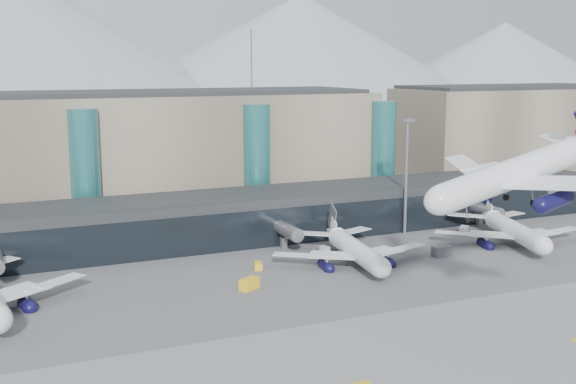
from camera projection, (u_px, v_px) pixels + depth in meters
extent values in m
plane|color=#515154|center=(412.00, 322.00, 105.99)|extent=(900.00, 900.00, 0.00)
cube|color=slate|center=(478.00, 360.00, 92.51)|extent=(400.00, 40.00, 0.04)
cube|color=black|center=(263.00, 215.00, 157.23)|extent=(170.00, 18.00, 10.00)
cube|color=black|center=(279.00, 227.00, 149.41)|extent=(170.00, 0.40, 8.00)
cylinder|color=slate|center=(284.00, 229.00, 147.48)|extent=(2.80, 14.00, 2.80)
cube|color=slate|center=(284.00, 243.00, 148.01)|extent=(1.20, 1.20, 2.40)
cylinder|color=slate|center=(480.00, 209.00, 167.60)|extent=(2.80, 14.00, 2.80)
cube|color=slate|center=(480.00, 221.00, 168.13)|extent=(1.20, 1.20, 2.40)
cube|color=gray|center=(117.00, 158.00, 174.17)|extent=(130.00, 30.00, 30.00)
cube|color=black|center=(115.00, 93.00, 171.45)|extent=(123.50, 28.00, 1.00)
cube|color=gray|center=(509.00, 137.00, 222.44)|extent=(70.00, 30.00, 30.00)
cube|color=black|center=(512.00, 87.00, 219.72)|extent=(66.50, 28.00, 1.00)
cylinder|color=#297274|center=(85.00, 174.00, 155.94)|extent=(6.40, 6.40, 28.00)
cylinder|color=#297274|center=(257.00, 163.00, 172.03)|extent=(6.40, 6.40, 28.00)
cylinder|color=#297274|center=(383.00, 156.00, 186.12)|extent=(6.40, 6.40, 28.00)
cylinder|color=slate|center=(251.00, 61.00, 184.21)|extent=(0.40, 0.40, 16.00)
cone|color=gray|center=(301.00, 56.00, 504.33)|extent=(340.00, 340.00, 85.00)
cone|color=gray|center=(504.00, 67.00, 578.06)|extent=(300.00, 300.00, 70.00)
cylinder|color=slate|center=(406.00, 178.00, 158.99)|extent=(0.70, 0.70, 25.00)
cube|color=slate|center=(408.00, 120.00, 156.75)|extent=(3.00, 1.20, 0.60)
cylinder|color=white|center=(522.00, 161.00, 97.02)|extent=(24.40, 6.34, 4.00)
ellipsoid|color=white|center=(454.00, 167.00, 91.13)|extent=(5.96, 4.53, 4.00)
cylinder|color=#0E0C36|center=(562.00, 188.00, 92.07)|extent=(5.02, 2.66, 2.20)
cube|color=white|center=(485.00, 158.00, 105.35)|extent=(11.25, 18.20, 0.20)
cylinder|color=#0E0C36|center=(487.00, 174.00, 103.26)|extent=(5.02, 2.66, 2.20)
cube|color=white|center=(570.00, 148.00, 108.65)|extent=(6.60, 9.60, 0.16)
cylinder|color=slate|center=(475.00, 185.00, 93.36)|extent=(0.16, 0.16, 3.20)
cylinder|color=black|center=(474.00, 196.00, 93.60)|extent=(0.73, 0.32, 0.71)
cylinder|color=black|center=(540.00, 192.00, 96.18)|extent=(0.94, 0.44, 0.91)
cylinder|color=black|center=(512.00, 187.00, 100.28)|extent=(0.94, 0.44, 0.91)
cube|color=white|center=(33.00, 275.00, 115.93)|extent=(17.93, 14.79, 0.20)
cylinder|color=#0E0C36|center=(22.00, 292.00, 114.00)|extent=(2.98, 5.22, 2.24)
cylinder|color=white|center=(354.00, 243.00, 136.10)|extent=(7.10, 22.60, 3.70)
ellipsoid|color=white|center=(376.00, 258.00, 125.51)|extent=(4.45, 5.68, 3.70)
cone|color=white|center=(330.00, 226.00, 149.69)|extent=(4.64, 6.87, 3.70)
cube|color=white|center=(389.00, 241.00, 139.78)|extent=(16.80, 9.62, 0.18)
cylinder|color=#0E0C36|center=(382.00, 253.00, 138.41)|extent=(2.70, 4.72, 2.03)
cube|color=white|center=(350.00, 223.00, 150.81)|extent=(8.87, 5.72, 0.15)
cube|color=white|center=(311.00, 247.00, 135.67)|extent=(16.24, 13.38, 0.18)
cylinder|color=#0E0C36|center=(322.00, 257.00, 135.28)|extent=(2.70, 4.72, 2.03)
cube|color=white|center=(309.00, 226.00, 148.50)|extent=(8.54, 7.52, 0.15)
cube|color=slate|center=(329.00, 211.00, 149.47)|extent=(1.07, 5.49, 6.50)
cube|color=white|center=(331.00, 218.00, 148.76)|extent=(0.83, 3.69, 3.56)
cylinder|color=slate|center=(369.00, 266.00, 129.11)|extent=(0.15, 0.15, 2.96)
cylinder|color=black|center=(368.00, 273.00, 129.34)|extent=(0.33, 0.68, 0.66)
cylinder|color=black|center=(362.00, 260.00, 138.23)|extent=(0.45, 0.88, 0.84)
cylinder|color=black|center=(341.00, 261.00, 137.09)|extent=(0.45, 0.88, 0.84)
cylinder|color=white|center=(512.00, 224.00, 151.35)|extent=(10.58, 23.41, 3.86)
ellipsoid|color=white|center=(537.00, 237.00, 139.96)|extent=(5.29, 6.31, 3.86)
cone|color=white|center=(484.00, 209.00, 165.96)|extent=(5.66, 7.50, 3.86)
cube|color=white|center=(546.00, 224.00, 154.08)|extent=(17.26, 7.87, 0.19)
cylinder|color=#0E0C36|center=(539.00, 235.00, 152.89)|extent=(3.41, 5.08, 2.12)
cube|color=white|center=(504.00, 208.00, 166.48)|extent=(9.13, 4.89, 0.15)
cube|color=white|center=(471.00, 226.00, 152.10)|extent=(16.14, 15.38, 0.19)
cylinder|color=#0E0C36|center=(482.00, 236.00, 151.39)|extent=(3.41, 5.08, 2.12)
cube|color=white|center=(465.00, 208.00, 165.38)|extent=(8.46, 8.49, 0.15)
cube|color=#0E0C36|center=(484.00, 195.00, 165.75)|extent=(1.93, 5.58, 6.80)
cube|color=white|center=(486.00, 201.00, 164.97)|extent=(1.40, 3.77, 3.72)
cylinder|color=slate|center=(529.00, 245.00, 143.82)|extent=(0.16, 0.16, 3.09)
cylinder|color=black|center=(528.00, 252.00, 144.06)|extent=(0.44, 0.73, 0.69)
cylinder|color=black|center=(519.00, 240.00, 153.28)|extent=(0.59, 0.94, 0.88)
cylinder|color=black|center=(498.00, 241.00, 152.73)|extent=(0.59, 0.94, 0.88)
cube|color=#BDBDBD|center=(17.00, 299.00, 113.60)|extent=(3.48, 2.07, 1.91)
cube|color=gold|center=(258.00, 266.00, 133.07)|extent=(2.07, 2.64, 1.33)
cube|color=#47474C|center=(441.00, 251.00, 141.94)|extent=(3.64, 1.92, 2.02)
cube|color=#BDBDBD|center=(464.00, 230.00, 160.54)|extent=(3.34, 3.29, 1.74)
cube|color=#BDBDBD|center=(325.00, 249.00, 145.35)|extent=(1.63, 2.26, 1.19)
cube|color=gold|center=(249.00, 284.00, 121.19)|extent=(3.89, 3.31, 1.90)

